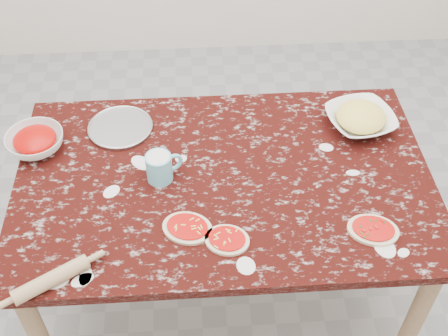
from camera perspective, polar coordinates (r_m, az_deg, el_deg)
ground at (r=2.77m, az=-0.00°, el=-11.61°), size 4.00×4.00×0.00m
worktable at (r=2.24m, az=-0.00°, el=-2.37°), size 1.60×1.00×0.75m
pizza_tray at (r=2.41m, az=-10.35°, el=3.99°), size 0.28×0.28×0.01m
sauce_bowl at (r=2.39m, az=-18.38°, el=2.49°), size 0.29×0.29×0.07m
cheese_bowl at (r=2.43m, az=13.49°, el=4.68°), size 0.33×0.33×0.07m
flour_mug at (r=2.15m, az=-6.42°, el=0.12°), size 0.14×0.10×0.11m
pizza_left at (r=2.01m, az=-3.69°, el=-6.01°), size 0.22×0.20×0.02m
pizza_mid at (r=1.98m, az=0.31°, el=-7.21°), size 0.19×0.17×0.02m
pizza_right at (r=2.07m, az=14.72°, el=-6.01°), size 0.21×0.18×0.02m
rolling_pin at (r=1.94m, az=-16.96°, el=-10.65°), size 0.24×0.18×0.05m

